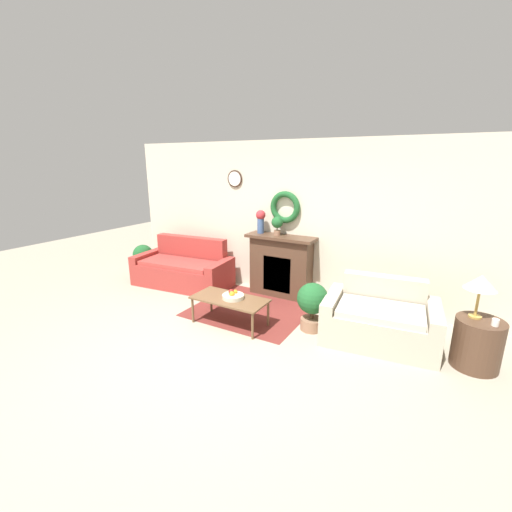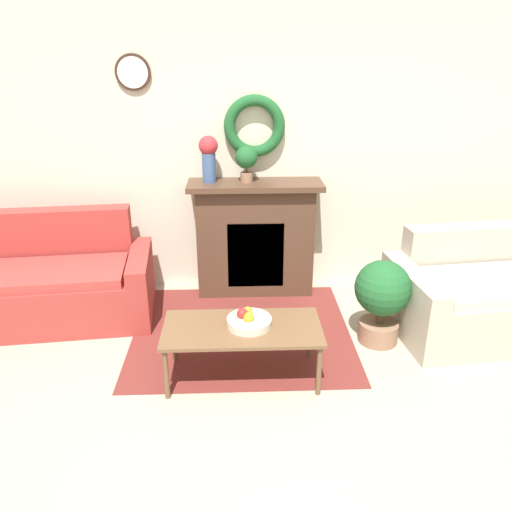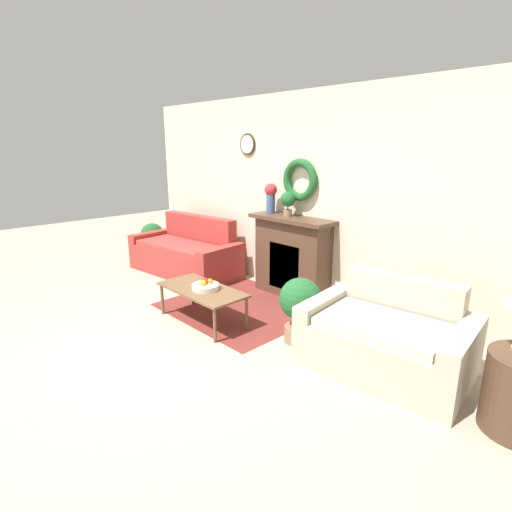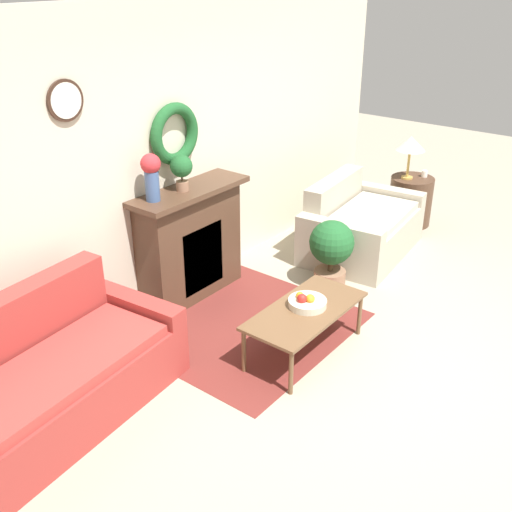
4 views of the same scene
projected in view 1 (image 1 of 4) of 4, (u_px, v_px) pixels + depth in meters
name	position (u px, v px, depth m)	size (l,w,h in m)	color
ground_plane	(208.00, 353.00, 4.32)	(16.00, 16.00, 0.00)	#9E937F
floor_rug	(251.00, 309.00, 5.63)	(1.82, 1.63, 0.01)	maroon
wall_back	(290.00, 220.00, 6.00)	(6.80, 0.17, 2.70)	beige
fireplace	(281.00, 266.00, 6.08)	(1.23, 0.41, 1.10)	#4C3323
couch_left	(184.00, 269.00, 6.67)	(1.95, 1.05, 0.90)	#9E332D
loveseat_right	(380.00, 319.00, 4.58)	(1.53, 1.09, 0.81)	#B2A893
coffee_table	(230.00, 301.00, 5.01)	(1.12, 0.53, 0.41)	brown
fruit_bowl	(233.00, 296.00, 4.98)	(0.32, 0.32, 0.12)	beige
side_table_by_loveseat	(477.00, 344.00, 3.98)	(0.52, 0.52, 0.60)	#4C3323
table_lamp	(481.00, 283.00, 3.86)	(0.35, 0.35, 0.52)	#B28E42
mug	(495.00, 322.00, 3.76)	(0.07, 0.07, 0.08)	silver
vase_on_mantel_left	(261.00, 220.00, 6.07)	(0.17, 0.17, 0.41)	#3D5684
potted_plant_on_mantel	(277.00, 224.00, 5.90)	(0.20, 0.20, 0.33)	#8E664C
potted_plant_floor_by_couch	(143.00, 257.00, 7.24)	(0.42, 0.42, 0.65)	#8E664C
potted_plant_floor_by_loveseat	(312.00, 303.00, 4.84)	(0.44, 0.44, 0.70)	#8E664C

